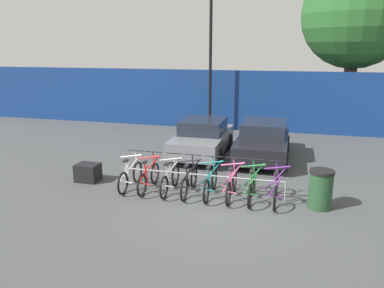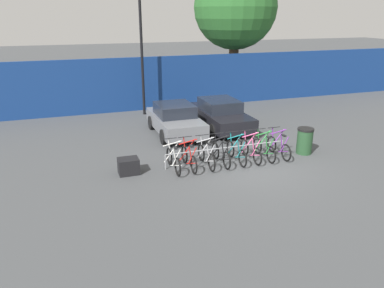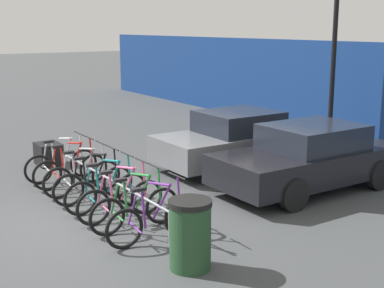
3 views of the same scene
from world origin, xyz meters
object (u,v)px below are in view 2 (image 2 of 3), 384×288
at_px(bicycle_silver, 206,156).
at_px(tree_behind_hoarding, 235,8).
at_px(bicycle_black, 221,154).
at_px(trash_bin, 305,141).
at_px(bicycle_green, 264,149).
at_px(lamp_post, 141,35).
at_px(bicycle_pink, 251,150).
at_px(bike_rack, 227,149).
at_px(bicycle_red, 189,158).
at_px(bicycle_purple, 279,147).
at_px(car_black, 220,114).
at_px(bicycle_white, 173,160).
at_px(cargo_crate, 129,166).
at_px(bicycle_teal, 236,152).
at_px(car_grey, 175,120).

relative_size(bicycle_silver, tree_behind_hoarding, 0.21).
relative_size(bicycle_black, trash_bin, 1.66).
xyz_separation_m(bicycle_green, lamp_post, (-2.94, 7.97, 3.81)).
distance_m(bicycle_pink, tree_behind_hoarding, 12.67).
height_order(bike_rack, tree_behind_hoarding, tree_behind_hoarding).
bearing_deg(tree_behind_hoarding, bike_rack, -115.68).
bearing_deg(bicycle_red, bicycle_black, 2.91).
height_order(bike_rack, bicycle_silver, bicycle_silver).
bearing_deg(bicycle_purple, bike_rack, 178.69).
distance_m(bicycle_purple, lamp_post, 9.53).
xyz_separation_m(bike_rack, car_black, (1.43, 4.03, 0.19)).
distance_m(bicycle_white, bicycle_purple, 4.22).
height_order(bicycle_black, cargo_crate, bicycle_black).
xyz_separation_m(bike_rack, bicycle_green, (1.48, -0.15, -0.12)).
xyz_separation_m(car_black, lamp_post, (-2.89, 3.79, 3.49)).
bearing_deg(cargo_crate, bicycle_white, -7.94).
distance_m(bicycle_red, bicycle_green, 3.01).
relative_size(bike_rack, bicycle_silver, 2.79).
height_order(bicycle_white, bicycle_silver, same).
distance_m(bicycle_silver, bicycle_teal, 1.19).
relative_size(bicycle_black, tree_behind_hoarding, 0.21).
distance_m(bike_rack, tree_behind_hoarding, 12.83).
bearing_deg(car_black, lamp_post, 127.28).
height_order(bicycle_teal, lamp_post, lamp_post).
bearing_deg(bicycle_red, bike_rack, 8.43).
xyz_separation_m(bicycle_black, cargo_crate, (-3.35, 0.22, -0.10)).
xyz_separation_m(bicycle_teal, car_grey, (-1.18, 3.99, 0.31)).
xyz_separation_m(bicycle_pink, tree_behind_hoarding, (4.20, 10.77, 5.19)).
height_order(bicycle_teal, bicycle_purple, same).
distance_m(bicycle_green, trash_bin, 1.77).
relative_size(bike_rack, cargo_crate, 6.81).
xyz_separation_m(trash_bin, cargo_crate, (-6.90, 0.25, -0.24)).
height_order(bicycle_pink, car_grey, car_grey).
relative_size(bicycle_green, tree_behind_hoarding, 0.21).
height_order(bicycle_red, bicycle_teal, same).
distance_m(bicycle_white, bicycle_black, 1.81).
xyz_separation_m(bicycle_black, lamp_post, (-1.16, 7.97, 3.81)).
relative_size(bicycle_silver, bicycle_black, 1.00).
relative_size(bicycle_white, bicycle_black, 1.00).
distance_m(bike_rack, bicycle_red, 1.55).
relative_size(bicycle_green, lamp_post, 0.22).
relative_size(car_black, lamp_post, 0.56).
xyz_separation_m(bicycle_red, bicycle_teal, (1.85, 0.00, 0.00)).
bearing_deg(bike_rack, cargo_crate, 178.96).
height_order(bicycle_teal, tree_behind_hoarding, tree_behind_hoarding).
height_order(cargo_crate, tree_behind_hoarding, tree_behind_hoarding).
bearing_deg(bike_rack, bicycle_red, -174.47).
bearing_deg(car_grey, bicycle_black, -81.95).
distance_m(bicycle_teal, bicycle_pink, 0.60).
relative_size(bicycle_white, car_black, 0.40).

